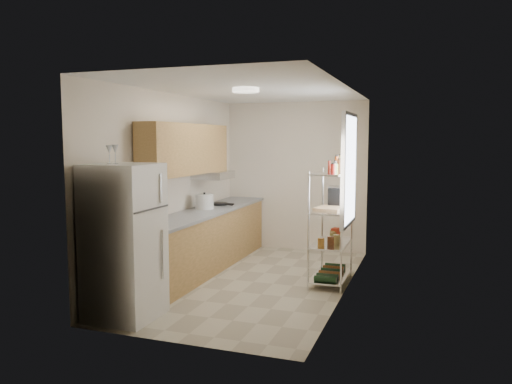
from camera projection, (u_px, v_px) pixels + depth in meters
room at (254, 188)px, 6.72m from camera, size 2.52×4.42×2.62m
counter_run at (206, 239)px, 7.52m from camera, size 0.63×3.51×0.90m
upper_cabinets at (186, 149)px, 7.10m from camera, size 0.33×2.20×0.72m
range_hood at (213, 175)px, 7.88m from camera, size 0.50×0.60×0.12m
window at (349, 170)px, 6.62m from camera, size 0.06×1.00×1.46m
bakers_rack at (332, 202)px, 6.69m from camera, size 0.45×0.90×1.73m
ceiling_dome at (246, 90)px, 6.30m from camera, size 0.34×0.34×0.05m
refrigerator at (124, 242)px, 5.40m from camera, size 0.70×0.70×1.69m
wine_glass_a at (109, 155)px, 5.20m from camera, size 0.07×0.07×0.20m
wine_glass_b at (115, 154)px, 5.23m from camera, size 0.07×0.07×0.20m
rice_cooker at (204, 202)px, 7.55m from camera, size 0.28×0.28×0.22m
frying_pan_large at (220, 204)px, 8.00m from camera, size 0.31×0.31×0.04m
frying_pan_small at (220, 204)px, 8.04m from camera, size 0.21×0.21×0.04m
cutting_board at (331, 208)px, 6.73m from camera, size 0.43×0.51×0.03m
espresso_machine at (335, 196)px, 6.98m from camera, size 0.18×0.26×0.29m
storage_bag at (335, 233)px, 7.05m from camera, size 0.12×0.14×0.14m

